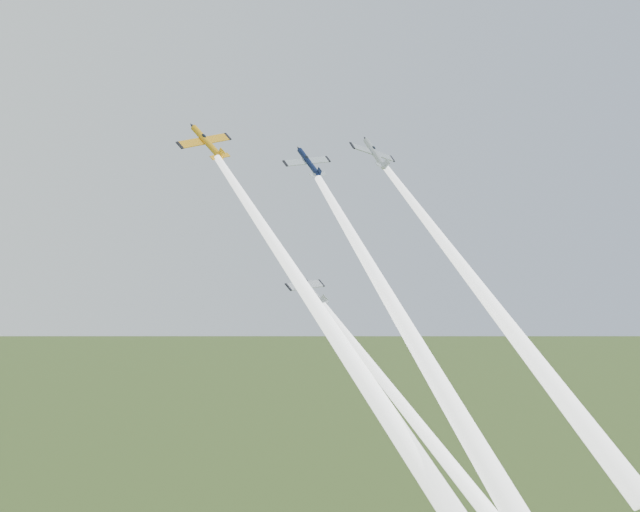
{
  "coord_description": "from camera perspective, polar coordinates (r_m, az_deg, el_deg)",
  "views": [
    {
      "loc": [
        -57.17,
        -92.68,
        91.05
      ],
      "look_at": [
        0.0,
        -6.0,
        92.0
      ],
      "focal_mm": 45.0,
      "sensor_mm": 36.0,
      "label": 1
    }
  ],
  "objects": [
    {
      "name": "smoke_trail_yellow",
      "position": [
        90.84,
        1.22,
        -5.9
      ],
      "size": [
        11.11,
        47.46,
        47.42
      ],
      "primitive_type": null,
      "rotation": [
        -0.79,
        0.0,
        0.18
      ],
      "color": "white"
    },
    {
      "name": "smoke_trail_navy",
      "position": [
        88.78,
        6.84,
        -6.27
      ],
      "size": [
        3.72,
        42.47,
        42.18
      ],
      "primitive_type": null,
      "rotation": [
        -0.79,
        0.0,
        -0.02
      ],
      "color": "white"
    },
    {
      "name": "plane_silver_low",
      "position": [
        104.05,
        -0.82,
        -2.22
      ],
      "size": [
        9.44,
        8.36,
        6.48
      ],
      "primitive_type": null,
      "rotation": [
        0.78,
        -0.05,
        0.37
      ],
      "color": "#A5ABB2"
    },
    {
      "name": "smoke_trail_silver_low",
      "position": [
        95.68,
        11.52,
        -17.04
      ],
      "size": [
        19.2,
        43.98,
        45.77
      ],
      "primitive_type": null,
      "rotation": [
        -0.79,
        0.0,
        0.37
      ],
      "color": "white"
    },
    {
      "name": "plane_yellow",
      "position": [
        110.96,
        -8.03,
        8.0
      ],
      "size": [
        10.75,
        8.09,
        8.85
      ],
      "primitive_type": null,
      "rotation": [
        0.78,
        -0.25,
        0.18
      ],
      "color": "orange"
    },
    {
      "name": "smoke_trail_silver_right",
      "position": [
        103.7,
        12.36,
        -3.73
      ],
      "size": [
        6.93,
        41.93,
        41.62
      ],
      "primitive_type": null,
      "rotation": [
        -0.79,
        0.0,
        0.1
      ],
      "color": "white"
    },
    {
      "name": "plane_navy",
      "position": [
        107.58,
        -0.79,
        6.66
      ],
      "size": [
        7.78,
        5.92,
        6.75
      ],
      "primitive_type": null,
      "rotation": [
        0.78,
        -0.15,
        -0.02
      ],
      "color": "#0C1739"
    },
    {
      "name": "plane_silver_right",
      "position": [
        119.76,
        3.94,
        7.27
      ],
      "size": [
        8.99,
        7.85,
        8.18
      ],
      "primitive_type": null,
      "rotation": [
        0.78,
        0.15,
        0.1
      ],
      "color": "#A7B0B5"
    }
  ]
}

